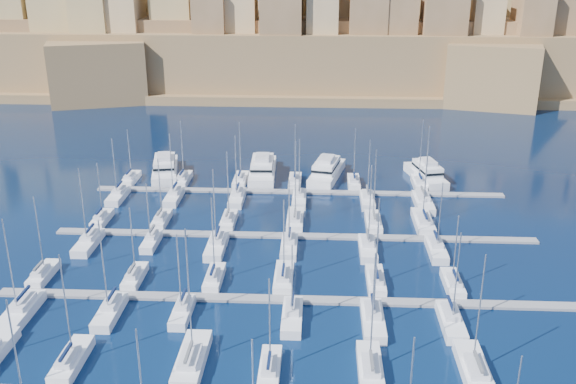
# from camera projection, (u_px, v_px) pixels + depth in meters

# --- Properties ---
(ground) EXTENTS (600.00, 600.00, 0.00)m
(ground) POSITION_uv_depth(u_px,v_px,m) (291.00, 263.00, 102.81)
(ground) COLOR black
(ground) RESTS_ON ground
(pontoon_mid_near) EXTENTS (84.00, 2.00, 0.40)m
(pontoon_mid_near) POSITION_uv_depth(u_px,v_px,m) (287.00, 300.00, 91.51)
(pontoon_mid_near) COLOR slate
(pontoon_mid_near) RESTS_ON ground
(pontoon_mid_far) EXTENTS (84.00, 2.00, 0.40)m
(pontoon_mid_far) POSITION_uv_depth(u_px,v_px,m) (294.00, 236.00, 112.09)
(pontoon_mid_far) COLOR slate
(pontoon_mid_far) RESTS_ON ground
(pontoon_far) EXTENTS (84.00, 2.00, 0.40)m
(pontoon_far) POSITION_uv_depth(u_px,v_px,m) (298.00, 192.00, 132.67)
(pontoon_far) COLOR slate
(pontoon_far) RESTS_ON ground
(sailboat_1) EXTENTS (2.71, 9.05, 14.80)m
(sailboat_1) POSITION_uv_depth(u_px,v_px,m) (71.00, 360.00, 76.98)
(sailboat_1) COLOR white
(sailboat_1) RESTS_ON ground
(sailboat_2) EXTENTS (3.22, 10.75, 17.92)m
(sailboat_2) POSITION_uv_depth(u_px,v_px,m) (192.00, 359.00, 77.07)
(sailboat_2) COLOR white
(sailboat_2) RESTS_ON ground
(sailboat_3) EXTENTS (2.42, 8.07, 12.69)m
(sailboat_3) POSITION_uv_depth(u_px,v_px,m) (270.00, 369.00, 75.41)
(sailboat_3) COLOR white
(sailboat_3) RESTS_ON ground
(sailboat_4) EXTENTS (2.84, 9.45, 15.81)m
(sailboat_4) POSITION_uv_depth(u_px,v_px,m) (370.00, 368.00, 75.48)
(sailboat_4) COLOR white
(sailboat_4) RESTS_ON ground
(sailboat_5) EXTENTS (3.07, 10.22, 15.71)m
(sailboat_5) POSITION_uv_depth(u_px,v_px,m) (474.00, 369.00, 75.26)
(sailboat_5) COLOR white
(sailboat_5) RESTS_ON ground
(sailboat_12) EXTENTS (2.41, 8.02, 13.42)m
(sailboat_12) POSITION_uv_depth(u_px,v_px,m) (43.00, 274.00, 97.68)
(sailboat_12) COLOR white
(sailboat_12) RESTS_ON ground
(sailboat_13) EXTENTS (2.32, 7.75, 12.03)m
(sailboat_13) POSITION_uv_depth(u_px,v_px,m) (135.00, 277.00, 96.89)
(sailboat_13) COLOR white
(sailboat_13) RESTS_ON ground
(sailboat_14) EXTENTS (2.43, 8.11, 13.75)m
(sailboat_14) POSITION_uv_depth(u_px,v_px,m) (214.00, 278.00, 96.48)
(sailboat_14) COLOR white
(sailboat_14) RESTS_ON ground
(sailboat_15) EXTENTS (2.76, 9.21, 13.39)m
(sailboat_15) POSITION_uv_depth(u_px,v_px,m) (284.00, 278.00, 96.50)
(sailboat_15) COLOR white
(sailboat_15) RESTS_ON ground
(sailboat_16) EXTENTS (2.61, 8.70, 14.04)m
(sailboat_16) POSITION_uv_depth(u_px,v_px,m) (376.00, 281.00, 95.62)
(sailboat_16) COLOR white
(sailboat_16) RESTS_ON ground
(sailboat_17) EXTENTS (2.46, 8.21, 11.69)m
(sailboat_17) POSITION_uv_depth(u_px,v_px,m) (453.00, 284.00, 94.86)
(sailboat_17) COLOR white
(sailboat_17) RESTS_ON ground
(sailboat_18) EXTENTS (3.16, 10.52, 15.08)m
(sailboat_18) POSITION_uv_depth(u_px,v_px,m) (20.00, 312.00, 87.27)
(sailboat_18) COLOR white
(sailboat_18) RESTS_ON ground
(sailboat_19) EXTENTS (2.66, 8.88, 14.86)m
(sailboat_19) POSITION_uv_depth(u_px,v_px,m) (110.00, 311.00, 87.46)
(sailboat_19) COLOR white
(sailboat_19) RESTS_ON ground
(sailboat_20) EXTENTS (2.36, 7.87, 12.78)m
(sailboat_20) POSITION_uv_depth(u_px,v_px,m) (182.00, 311.00, 87.47)
(sailboat_20) COLOR white
(sailboat_20) RESTS_ON ground
(sailboat_21) EXTENTS (2.69, 8.96, 11.90)m
(sailboat_21) POSITION_uv_depth(u_px,v_px,m) (292.00, 316.00, 86.26)
(sailboat_21) COLOR white
(sailboat_21) RESTS_ON ground
(sailboat_22) EXTENTS (2.93, 9.75, 15.33)m
(sailboat_22) POSITION_uv_depth(u_px,v_px,m) (373.00, 320.00, 85.38)
(sailboat_22) COLOR white
(sailboat_22) RESTS_ON ground
(sailboat_23) EXTENTS (2.76, 9.22, 14.16)m
(sailboat_23) POSITION_uv_depth(u_px,v_px,m) (451.00, 321.00, 85.14)
(sailboat_23) COLOR white
(sailboat_23) RESTS_ON ground
(sailboat_24) EXTENTS (2.29, 7.64, 11.63)m
(sailboat_24) POSITION_uv_depth(u_px,v_px,m) (102.00, 219.00, 118.00)
(sailboat_24) COLOR white
(sailboat_24) RESTS_ON ground
(sailboat_25) EXTENTS (2.38, 7.93, 12.52)m
(sailboat_25) POSITION_uv_depth(u_px,v_px,m) (162.00, 219.00, 117.61)
(sailboat_25) COLOR white
(sailboat_25) RESTS_ON ground
(sailboat_26) EXTENTS (2.49, 8.29, 13.99)m
(sailboat_26) POSITION_uv_depth(u_px,v_px,m) (229.00, 220.00, 117.18)
(sailboat_26) COLOR white
(sailboat_26) RESTS_ON ground
(sailboat_27) EXTENTS (2.94, 9.80, 15.80)m
(sailboat_27) POSITION_uv_depth(u_px,v_px,m) (295.00, 220.00, 117.30)
(sailboat_27) COLOR white
(sailboat_27) RESTS_ON ground
(sailboat_28) EXTENTS (2.73, 9.11, 14.66)m
(sailboat_28) POSITION_uv_depth(u_px,v_px,m) (373.00, 222.00, 116.32)
(sailboat_28) COLOR white
(sailboat_28) RESTS_ON ground
(sailboat_29) EXTENTS (3.15, 10.50, 16.06)m
(sailboat_29) POSITION_uv_depth(u_px,v_px,m) (423.00, 222.00, 116.52)
(sailboat_29) COLOR white
(sailboat_29) RESTS_ON ground
(sailboat_30) EXTENTS (2.83, 9.42, 14.38)m
(sailboat_30) POSITION_uv_depth(u_px,v_px,m) (88.00, 242.00, 108.29)
(sailboat_30) COLOR white
(sailboat_30) RESTS_ON ground
(sailboat_31) EXTENTS (2.23, 7.45, 11.58)m
(sailboat_31) POSITION_uv_depth(u_px,v_px,m) (151.00, 241.00, 108.71)
(sailboat_31) COLOR white
(sailboat_31) RESTS_ON ground
(sailboat_32) EXTENTS (2.96, 9.88, 14.73)m
(sailboat_32) POSITION_uv_depth(u_px,v_px,m) (217.00, 246.00, 107.05)
(sailboat_32) COLOR white
(sailboat_32) RESTS_ON ground
(sailboat_33) EXTENTS (2.66, 8.87, 12.93)m
(sailboat_33) POSITION_uv_depth(u_px,v_px,m) (289.00, 246.00, 106.95)
(sailboat_33) COLOR white
(sailboat_33) RESTS_ON ground
(sailboat_34) EXTENTS (2.76, 9.21, 15.70)m
(sailboat_34) POSITION_uv_depth(u_px,v_px,m) (368.00, 248.00, 106.17)
(sailboat_34) COLOR white
(sailboat_34) RESTS_ON ground
(sailboat_35) EXTENTS (2.69, 8.96, 12.98)m
(sailboat_35) POSITION_uv_depth(u_px,v_px,m) (436.00, 249.00, 105.76)
(sailboat_35) COLOR white
(sailboat_35) RESTS_ON ground
(sailboat_36) EXTENTS (2.45, 8.18, 11.88)m
(sailboat_36) POSITION_uv_depth(u_px,v_px,m) (131.00, 179.00, 138.86)
(sailboat_36) COLOR white
(sailboat_36) RESTS_ON ground
(sailboat_37) EXTENTS (2.60, 8.66, 13.80)m
(sailboat_37) POSITION_uv_depth(u_px,v_px,m) (183.00, 179.00, 138.54)
(sailboat_37) COLOR white
(sailboat_37) RESTS_ON ground
(sailboat_38) EXTENTS (2.67, 8.91, 13.70)m
(sailboat_38) POSITION_uv_depth(u_px,v_px,m) (240.00, 180.00, 138.07)
(sailboat_38) COLOR white
(sailboat_38) RESTS_ON ground
(sailboat_39) EXTENTS (2.58, 8.61, 13.44)m
(sailboat_39) POSITION_uv_depth(u_px,v_px,m) (295.00, 181.00, 137.38)
(sailboat_39) COLOR white
(sailboat_39) RESTS_ON ground
(sailboat_40) EXTENTS (2.52, 8.41, 12.79)m
(sailboat_40) POSITION_uv_depth(u_px,v_px,m) (354.00, 182.00, 136.70)
(sailboat_40) COLOR white
(sailboat_40) RESTS_ON ground
(sailboat_41) EXTENTS (2.56, 8.53, 14.76)m
(sailboat_41) POSITION_uv_depth(u_px,v_px,m) (419.00, 183.00, 136.10)
(sailboat_41) COLOR white
(sailboat_41) RESTS_ON ground
(sailboat_42) EXTENTS (2.71, 9.03, 13.12)m
(sailboat_42) POSITION_uv_depth(u_px,v_px,m) (118.00, 196.00, 129.13)
(sailboat_42) COLOR white
(sailboat_42) RESTS_ON ground
(sailboat_43) EXTENTS (2.68, 8.93, 14.22)m
(sailboat_43) POSITION_uv_depth(u_px,v_px,m) (174.00, 196.00, 128.63)
(sailboat_43) COLOR white
(sailboat_43) RESTS_ON ground
(sailboat_44) EXTENTS (2.73, 9.09, 14.03)m
(sailboat_44) POSITION_uv_depth(u_px,v_px,m) (237.00, 198.00, 127.96)
(sailboat_44) COLOR white
(sailboat_44) RESTS_ON ground
(sailboat_45) EXTENTS (2.69, 8.96, 13.52)m
(sailboat_45) POSITION_uv_depth(u_px,v_px,m) (299.00, 199.00, 127.44)
(sailboat_45) COLOR white
(sailboat_45) RESTS_ON ground
(sailboat_46) EXTENTS (2.62, 8.74, 13.57)m
(sailboat_46) POSITION_uv_depth(u_px,v_px,m) (367.00, 200.00, 126.91)
(sailboat_46) COLOR white
(sailboat_46) RESTS_ON ground
(sailboat_47) EXTENTS (3.22, 10.73, 16.66)m
(sailboat_47) POSITION_uv_depth(u_px,v_px,m) (423.00, 202.00, 125.47)
(sailboat_47) COLOR white
(sailboat_47) RESTS_ON ground
(motor_yacht_a) EXTENTS (8.40, 17.98, 5.25)m
(motor_yacht_a) POSITION_uv_depth(u_px,v_px,m) (165.00, 168.00, 142.74)
(motor_yacht_a) COLOR white
(motor_yacht_a) RESTS_ON ground
(motor_yacht_b) EXTENTS (6.09, 18.31, 5.25)m
(motor_yacht_b) POSITION_uv_depth(u_px,v_px,m) (263.00, 169.00, 142.07)
(motor_yacht_b) COLOR white
(motor_yacht_b) RESTS_ON ground
(motor_yacht_c) EXTENTS (8.72, 17.87, 5.25)m
(motor_yacht_c) POSITION_uv_depth(u_px,v_px,m) (327.00, 170.00, 140.98)
(motor_yacht_c) COLOR white
(motor_yacht_c) RESTS_ON ground
(motor_yacht_d) EXTENTS (7.94, 15.96, 5.25)m
(motor_yacht_d) POSITION_uv_depth(u_px,v_px,m) (426.00, 173.00, 139.13)
(motor_yacht_d) COLOR white
(motor_yacht_d) RESTS_ON ground
(fortified_city) EXTENTS (460.00, 108.95, 59.52)m
(fortified_city) POSITION_uv_depth(u_px,v_px,m) (309.00, 42.00, 242.88)
(fortified_city) COLOR brown
(fortified_city) RESTS_ON ground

